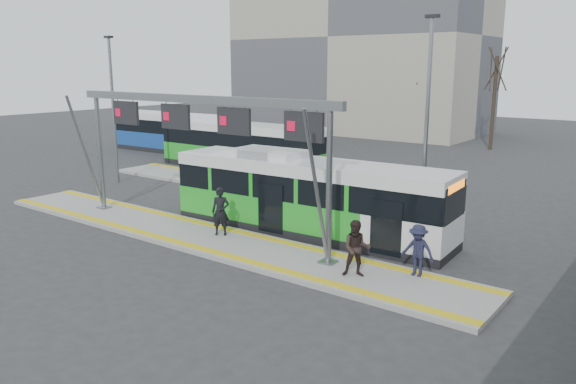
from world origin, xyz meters
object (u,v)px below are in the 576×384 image
object	(u,v)px
passenger_b	(357,249)
passenger_c	(418,250)
passenger_a	(221,212)
gantry	(196,124)
hero_bus	(308,197)

from	to	relation	value
passenger_b	passenger_c	bearing A→B (deg)	7.12
passenger_a	passenger_c	world-z (taller)	passenger_a
passenger_c	passenger_a	bearing A→B (deg)	-176.45
gantry	passenger_c	bearing A→B (deg)	4.71
gantry	passenger_c	world-z (taller)	gantry
passenger_a	passenger_b	xyz separation A→B (m)	(6.24, -0.63, -0.04)
gantry	hero_bus	world-z (taller)	gantry
hero_bus	passenger_b	distance (m)	5.26
passenger_b	passenger_c	world-z (taller)	passenger_b
gantry	passenger_a	size ratio (longest dim) A/B	7.16
hero_bus	passenger_a	world-z (taller)	hero_bus
passenger_a	passenger_b	distance (m)	6.27
gantry	hero_bus	xyz separation A→B (m)	(3.07, 2.85, -2.86)
gantry	hero_bus	size ratio (longest dim) A/B	1.13
gantry	passenger_b	world-z (taller)	gantry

